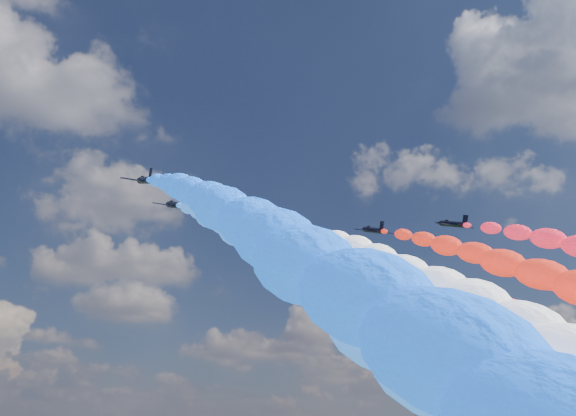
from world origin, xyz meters
name	(u,v)px	position (x,y,z in m)	size (l,w,h in m)	color
jet_0	(145,180)	(-29.56, -4.85, 97.12)	(7.82, 10.49, 2.31)	black
trail_0	(235,237)	(-29.56, -52.18, 74.48)	(7.12, 93.38, 49.53)	#145AFF
jet_1	(174,205)	(-22.06, 5.27, 97.12)	(7.82, 10.49, 2.31)	black
trail_1	(270,269)	(-22.06, -42.06, 74.48)	(7.12, 93.38, 49.53)	#2B70FC
jet_2	(224,226)	(-9.83, 13.74, 97.12)	(7.82, 10.49, 2.31)	black
trail_2	(334,293)	(-9.83, -33.59, 74.48)	(7.12, 93.38, 49.53)	blue
jet_3	(280,226)	(0.64, 9.31, 97.12)	(7.82, 10.49, 2.31)	black
trail_3	(423,293)	(0.64, -38.02, 74.48)	(7.12, 93.38, 49.53)	white
jet_4	(245,244)	(-1.35, 24.43, 97.12)	(7.82, 10.49, 2.31)	black
trail_4	(352,311)	(-1.35, -22.90, 74.48)	(7.12, 93.38, 49.53)	silver
jet_5	(307,238)	(9.22, 15.29, 97.12)	(7.82, 10.49, 2.31)	black
trail_5	(450,306)	(9.22, -32.04, 74.48)	(7.12, 93.38, 49.53)	red
jet_6	(373,230)	(19.15, 4.52, 97.12)	(7.82, 10.49, 2.31)	black
trail_6	(562,297)	(19.15, -42.81, 74.48)	(7.12, 93.38, 49.53)	red
jet_7	(453,224)	(31.69, -5.31, 97.12)	(7.82, 10.49, 2.31)	black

